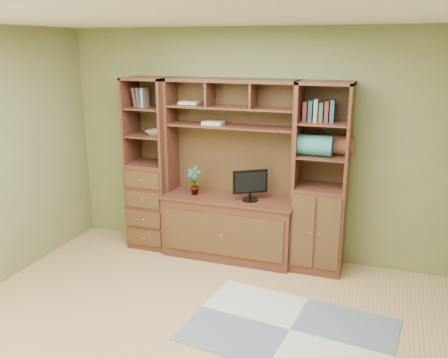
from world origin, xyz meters
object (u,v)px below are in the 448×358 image
at_px(left_tower, 151,164).
at_px(center_hutch, 229,172).
at_px(monitor, 250,180).
at_px(right_tower, 321,179).

bearing_deg(left_tower, center_hutch, -2.29).
bearing_deg(monitor, left_tower, 143.52).
distance_m(right_tower, monitor, 0.77).
relative_size(center_hutch, monitor, 4.26).
distance_m(center_hutch, right_tower, 1.03).
bearing_deg(right_tower, center_hutch, -177.77).
relative_size(left_tower, monitor, 4.26).
height_order(center_hutch, monitor, center_hutch).
xyz_separation_m(center_hutch, left_tower, (-1.00, 0.04, 0.00)).
bearing_deg(left_tower, right_tower, 0.00).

